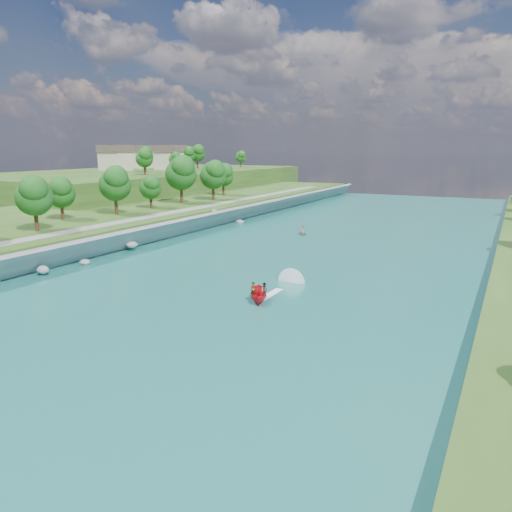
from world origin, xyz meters
The scene contains 10 objects.
ground centered at (0.00, 0.00, 0.00)m, with size 260.00×260.00×0.00m, color #2D5119.
river_water centered at (0.00, 20.00, 0.05)m, with size 55.00×240.00×0.10m, color #1A6563.
berm_west centered at (-50.00, 20.00, 1.75)m, with size 45.00×240.00×3.50m, color #2D5119.
ridge_west centered at (-82.50, 95.00, 4.50)m, with size 60.00×120.00×9.00m, color #2D5119.
riprap_bank centered at (-25.83, 19.10, 1.78)m, with size 4.12×236.00×4.23m.
riverside_path centered at (-32.50, 20.00, 3.55)m, with size 3.00×200.00×0.10m, color gray.
ridge_houses centered at (-88.67, 100.00, 13.31)m, with size 29.50×29.50×8.40m.
trees_ridge centered at (-71.56, 100.09, 13.50)m, with size 18.20×66.33×10.10m.
motorboat centered at (5.64, 7.76, 0.79)m, with size 3.60×18.96×2.21m.
raft centered at (-6.50, 48.34, 0.47)m, with size 3.00×3.49×1.67m.
Camera 1 is at (29.33, -39.88, 16.40)m, focal length 35.00 mm.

